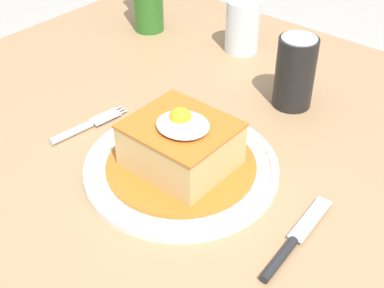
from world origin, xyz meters
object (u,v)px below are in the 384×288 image
(fork, at_px, (83,127))
(soda_can, at_px, (295,72))
(knife, at_px, (289,247))
(main_plate, at_px, (183,168))
(drinking_glass, at_px, (242,29))

(fork, height_order, soda_can, soda_can)
(fork, distance_m, knife, 0.39)
(fork, relative_size, knife, 0.86)
(main_plate, xyz_separation_m, drinking_glass, (-0.16, 0.37, 0.04))
(main_plate, bearing_deg, fork, -172.95)
(main_plate, height_order, drinking_glass, drinking_glass)
(soda_can, relative_size, drinking_glass, 1.18)
(main_plate, distance_m, drinking_glass, 0.41)
(fork, distance_m, soda_can, 0.36)
(main_plate, height_order, knife, main_plate)
(drinking_glass, bearing_deg, soda_can, -30.91)
(knife, relative_size, drinking_glass, 1.58)
(knife, bearing_deg, drinking_glass, 131.85)
(main_plate, distance_m, soda_can, 0.27)
(main_plate, xyz_separation_m, fork, (-0.19, -0.02, -0.00))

